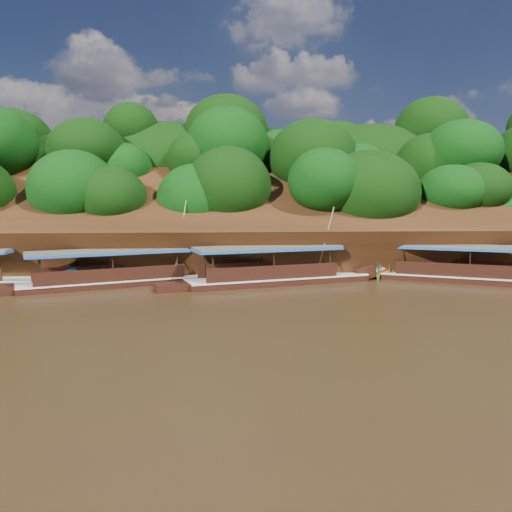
{
  "coord_description": "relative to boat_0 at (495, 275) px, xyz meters",
  "views": [
    {
      "loc": [
        -6.45,
        -27.08,
        5.94
      ],
      "look_at": [
        -3.85,
        7.0,
        2.15
      ],
      "focal_mm": 35.0,
      "sensor_mm": 36.0,
      "label": 1
    }
  ],
  "objects": [
    {
      "name": "ground",
      "position": [
        -13.39,
        -6.93,
        -0.61
      ],
      "size": [
        160.0,
        160.0,
        0.0
      ],
      "primitive_type": "plane",
      "color": "black",
      "rests_on": "ground"
    },
    {
      "name": "reeds",
      "position": [
        -16.89,
        2.62,
        0.29
      ],
      "size": [
        50.11,
        2.27,
        2.22
      ],
      "color": "#306519",
      "rests_on": "ground"
    },
    {
      "name": "boat_1",
      "position": [
        -14.72,
        1.4,
        0.01
      ],
      "size": [
        15.88,
        6.5,
        6.02
      ],
      "rotation": [
        0.0,
        0.0,
        0.28
      ],
      "color": "black",
      "rests_on": "ground"
    },
    {
      "name": "riverbank",
      "position": [
        -13.4,
        15.8,
        1.28
      ],
      "size": [
        120.0,
        30.06,
        19.4
      ],
      "color": "black",
      "rests_on": "ground"
    },
    {
      "name": "boat_0",
      "position": [
        0.0,
        0.0,
        0.0
      ],
      "size": [
        15.89,
        9.36,
        7.0
      ],
      "rotation": [
        0.0,
        0.0,
        -0.46
      ],
      "color": "black",
      "rests_on": "ground"
    },
    {
      "name": "boat_2",
      "position": [
        -25.76,
        1.57,
        -0.03
      ],
      "size": [
        15.97,
        7.98,
        6.73
      ],
      "rotation": [
        0.0,
        0.0,
        0.38
      ],
      "color": "black",
      "rests_on": "ground"
    }
  ]
}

